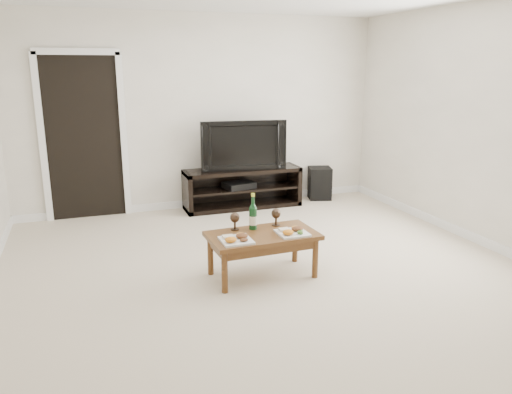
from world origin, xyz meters
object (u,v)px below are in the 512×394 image
object	(u,v)px
subwoofer	(320,183)
coffee_table	(262,255)
media_console	(243,188)
television	(242,145)

from	to	relation	value
subwoofer	coffee_table	bearing A→B (deg)	-110.96
media_console	coffee_table	xyz separation A→B (m)	(-0.56, -2.32, -0.07)
media_console	television	size ratio (longest dim) A/B	1.39
television	subwoofer	xyz separation A→B (m)	(1.22, 0.06, -0.65)
media_console	subwoofer	world-z (taller)	media_console
coffee_table	media_console	bearing A→B (deg)	76.45
subwoofer	television	bearing A→B (deg)	-161.18
television	coffee_table	size ratio (longest dim) A/B	1.16
media_console	television	world-z (taller)	television
media_console	subwoofer	distance (m)	1.23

